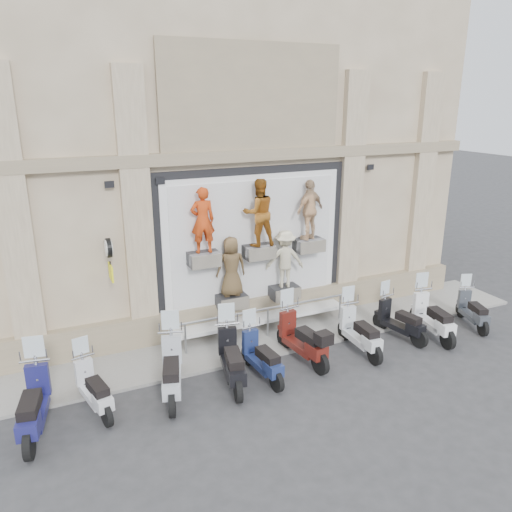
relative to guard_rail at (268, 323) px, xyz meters
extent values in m
plane|color=#303033|center=(0.00, -2.00, -0.47)|extent=(90.00, 90.00, 0.00)
cube|color=gray|center=(0.00, 0.10, -0.43)|extent=(16.00, 2.20, 0.08)
cube|color=black|center=(0.00, 0.96, 1.93)|extent=(5.60, 0.10, 4.30)
cube|color=white|center=(0.00, 0.90, 1.93)|extent=(5.10, 0.06, 3.90)
cube|color=white|center=(0.00, 0.86, 1.93)|extent=(4.70, 0.04, 3.60)
cube|color=white|center=(0.00, 0.55, -0.05)|extent=(5.10, 0.75, 0.10)
cube|color=#28282B|center=(-1.55, 0.59, 1.86)|extent=(0.80, 0.50, 0.35)
imported|color=#DE4213|center=(-1.55, 0.59, 2.88)|extent=(0.65, 0.47, 1.68)
cube|color=#28282B|center=(0.00, 0.59, 1.86)|extent=(0.80, 0.50, 0.35)
imported|color=brown|center=(0.00, 0.59, 2.93)|extent=(0.91, 0.74, 1.79)
cube|color=#28282B|center=(1.55, 0.59, 1.86)|extent=(0.80, 0.50, 0.35)
imported|color=tan|center=(1.55, 0.59, 2.87)|extent=(1.06, 0.70, 1.67)
cube|color=#28282B|center=(-0.80, 0.59, 0.56)|extent=(0.80, 0.50, 0.35)
imported|color=brown|center=(-0.80, 0.59, 1.54)|extent=(0.85, 0.60, 1.62)
cube|color=#28282B|center=(0.80, 0.59, 0.56)|extent=(0.80, 0.50, 0.35)
imported|color=beige|center=(0.80, 0.59, 1.55)|extent=(1.18, 0.89, 1.62)
cube|color=black|center=(-3.90, 0.72, 2.49)|extent=(0.06, 0.56, 0.06)
cylinder|color=black|center=(-3.90, 0.45, 2.49)|extent=(0.10, 0.46, 0.46)
cube|color=#F8F115|center=(-3.90, 0.45, 1.89)|extent=(0.04, 0.50, 0.38)
camera|label=1|loc=(-5.37, -11.04, 5.78)|focal=35.00mm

